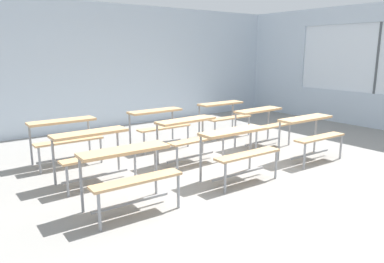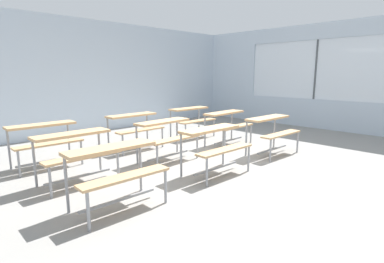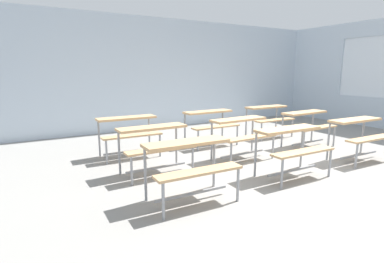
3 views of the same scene
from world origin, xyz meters
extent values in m
cube|color=gray|center=(0.00, 0.00, -0.03)|extent=(10.00, 9.00, 0.05)
cube|color=silver|center=(0.00, 4.50, 1.50)|extent=(10.00, 0.12, 3.00)
cube|color=silver|center=(5.00, 0.00, 0.42)|extent=(0.12, 9.00, 0.85)
cube|color=silver|center=(5.00, 0.00, 2.77)|extent=(0.12, 9.00, 0.45)
cube|color=silver|center=(5.00, 3.55, 1.70)|extent=(0.12, 1.90, 1.70)
cube|color=white|center=(5.00, 0.50, 1.70)|extent=(0.02, 4.20, 1.70)
cube|color=#4C5156|center=(5.00, 0.50, 1.70)|extent=(0.06, 0.05, 1.70)
cube|color=tan|center=(-2.06, -0.14, 0.72)|extent=(1.11, 0.35, 0.04)
cube|color=tan|center=(-2.06, -0.45, 0.44)|extent=(1.10, 0.25, 0.03)
cylinder|color=gray|center=(-2.55, 0.02, 0.36)|extent=(0.04, 0.04, 0.72)
cylinder|color=gray|center=(-1.55, -0.01, 0.36)|extent=(0.04, 0.04, 0.72)
cylinder|color=gray|center=(-2.57, -0.53, 0.22)|extent=(0.04, 0.04, 0.44)
cylinder|color=gray|center=(-1.57, -0.56, 0.22)|extent=(0.04, 0.04, 0.44)
cube|color=gray|center=(-2.06, -0.28, 0.10)|extent=(1.00, 0.06, 0.03)
cube|color=tan|center=(-0.29, -0.14, 0.72)|extent=(1.11, 0.34, 0.04)
cube|color=tan|center=(-0.29, -0.46, 0.44)|extent=(1.10, 0.24, 0.03)
cylinder|color=gray|center=(-0.78, 0.01, 0.36)|extent=(0.04, 0.04, 0.72)
cylinder|color=gray|center=(0.22, -0.01, 0.36)|extent=(0.04, 0.04, 0.72)
cylinder|color=gray|center=(-0.79, -0.54, 0.22)|extent=(0.04, 0.04, 0.44)
cylinder|color=gray|center=(0.21, -0.56, 0.22)|extent=(0.04, 0.04, 0.44)
cube|color=gray|center=(-0.29, -0.28, 0.10)|extent=(1.00, 0.05, 0.03)
cube|color=tan|center=(1.44, -0.14, 0.72)|extent=(1.11, 0.35, 0.04)
cube|color=tan|center=(1.43, -0.46, 0.44)|extent=(1.11, 0.25, 0.03)
cylinder|color=gray|center=(0.95, 0.02, 0.36)|extent=(0.04, 0.04, 0.72)
cylinder|color=gray|center=(1.95, -0.01, 0.36)|extent=(0.04, 0.04, 0.72)
cylinder|color=gray|center=(0.93, -0.53, 0.22)|extent=(0.04, 0.04, 0.44)
cylinder|color=gray|center=(1.93, -0.56, 0.22)|extent=(0.04, 0.04, 0.44)
cube|color=gray|center=(1.44, -0.28, 0.10)|extent=(1.00, 0.06, 0.03)
cube|color=tan|center=(-2.04, 1.02, 0.72)|extent=(1.10, 0.33, 0.04)
cube|color=tan|center=(-2.04, 0.70, 0.44)|extent=(1.10, 0.23, 0.03)
cylinder|color=gray|center=(-2.54, 1.15, 0.36)|extent=(0.04, 0.04, 0.72)
cylinder|color=gray|center=(-1.54, 1.16, 0.36)|extent=(0.04, 0.04, 0.72)
cylinder|color=gray|center=(-2.54, 0.60, 0.22)|extent=(0.04, 0.04, 0.44)
cylinder|color=gray|center=(-1.54, 0.61, 0.22)|extent=(0.04, 0.04, 0.44)
cube|color=gray|center=(-2.04, 0.88, 0.10)|extent=(1.00, 0.05, 0.03)
cube|color=tan|center=(-0.35, 0.98, 0.72)|extent=(1.11, 0.37, 0.04)
cube|color=tan|center=(-0.34, 0.66, 0.44)|extent=(1.11, 0.27, 0.03)
cylinder|color=gray|center=(-0.86, 1.09, 0.36)|extent=(0.04, 0.04, 0.72)
cylinder|color=gray|center=(0.14, 1.14, 0.36)|extent=(0.04, 0.04, 0.72)
cylinder|color=gray|center=(-0.84, 0.54, 0.22)|extent=(0.04, 0.04, 0.44)
cylinder|color=gray|center=(0.16, 0.59, 0.22)|extent=(0.04, 0.04, 0.44)
cube|color=gray|center=(-0.35, 0.84, 0.10)|extent=(1.00, 0.08, 0.03)
cube|color=tan|center=(1.44, 0.99, 0.72)|extent=(1.11, 0.36, 0.04)
cube|color=tan|center=(1.46, 0.67, 0.44)|extent=(1.11, 0.26, 0.03)
cylinder|color=gray|center=(0.94, 1.11, 0.36)|extent=(0.04, 0.04, 0.72)
cylinder|color=gray|center=(1.94, 1.15, 0.36)|extent=(0.04, 0.04, 0.72)
cylinder|color=gray|center=(0.96, 0.56, 0.22)|extent=(0.04, 0.04, 0.44)
cylinder|color=gray|center=(1.96, 0.60, 0.22)|extent=(0.04, 0.04, 0.44)
cube|color=gray|center=(1.45, 0.85, 0.10)|extent=(1.00, 0.07, 0.03)
cube|color=tan|center=(-2.08, 2.17, 0.72)|extent=(1.10, 0.34, 0.04)
cube|color=tan|center=(-2.09, 1.85, 0.44)|extent=(1.10, 0.24, 0.03)
cylinder|color=gray|center=(-2.58, 2.31, 0.36)|extent=(0.04, 0.04, 0.72)
cylinder|color=gray|center=(-1.58, 2.30, 0.36)|extent=(0.04, 0.04, 0.72)
cylinder|color=gray|center=(-2.59, 1.76, 0.22)|extent=(0.04, 0.04, 0.44)
cylinder|color=gray|center=(-1.59, 1.75, 0.22)|extent=(0.04, 0.04, 0.44)
cube|color=gray|center=(-2.09, 2.03, 0.10)|extent=(1.00, 0.05, 0.03)
cube|color=tan|center=(-0.27, 2.13, 0.72)|extent=(1.10, 0.33, 0.04)
cube|color=tan|center=(-0.27, 1.81, 0.44)|extent=(1.10, 0.23, 0.03)
cylinder|color=gray|center=(-0.77, 2.27, 0.36)|extent=(0.04, 0.04, 0.72)
cylinder|color=gray|center=(0.23, 2.28, 0.36)|extent=(0.04, 0.04, 0.72)
cylinder|color=gray|center=(-0.77, 1.72, 0.22)|extent=(0.04, 0.04, 0.44)
cylinder|color=gray|center=(0.23, 1.73, 0.22)|extent=(0.04, 0.04, 0.44)
cube|color=gray|center=(-0.27, 1.99, 0.10)|extent=(1.00, 0.04, 0.03)
cube|color=tan|center=(1.45, 2.14, 0.72)|extent=(1.10, 0.33, 0.04)
cube|color=tan|center=(1.44, 1.82, 0.44)|extent=(1.10, 0.23, 0.03)
cylinder|color=gray|center=(0.95, 2.29, 0.36)|extent=(0.04, 0.04, 0.72)
cylinder|color=gray|center=(1.95, 2.28, 0.36)|extent=(0.04, 0.04, 0.72)
cylinder|color=gray|center=(0.94, 1.74, 0.22)|extent=(0.04, 0.04, 0.44)
cylinder|color=gray|center=(1.94, 1.73, 0.22)|extent=(0.04, 0.04, 0.44)
cube|color=gray|center=(1.45, 2.00, 0.10)|extent=(1.00, 0.04, 0.03)
camera|label=1|loc=(-3.89, -3.98, 1.89)|focal=33.90mm
camera|label=2|loc=(-3.80, -3.30, 1.60)|focal=28.00mm
camera|label=3|loc=(-3.80, -3.30, 1.60)|focal=28.00mm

